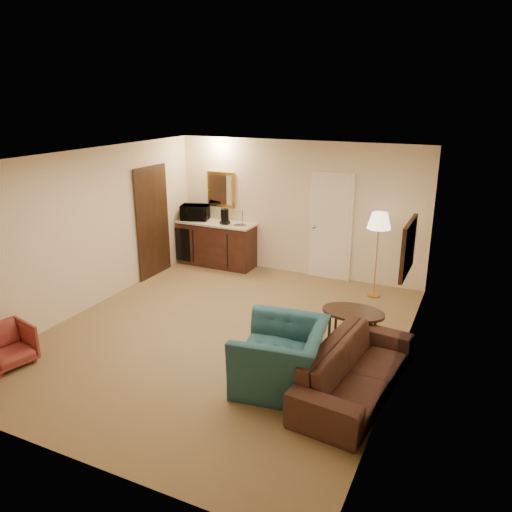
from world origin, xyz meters
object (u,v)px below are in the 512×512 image
(waste_bin, at_px, (243,264))
(coffee_maker, at_px, (225,217))
(sofa, at_px, (356,362))
(floor_lamp, at_px, (377,255))
(rose_chair_near, at_px, (7,344))
(microwave, at_px, (195,211))
(wetbar_cabinet, at_px, (217,244))
(coffee_table, at_px, (352,327))
(teal_armchair, at_px, (281,346))

(waste_bin, distance_m, coffee_maker, 1.02)
(sofa, relative_size, floor_lamp, 1.38)
(sofa, relative_size, rose_chair_near, 3.55)
(rose_chair_near, bearing_deg, microwave, 13.52)
(floor_lamp, bearing_deg, microwave, 175.16)
(floor_lamp, bearing_deg, wetbar_cabinet, 174.54)
(rose_chair_near, distance_m, floor_lamp, 5.85)
(waste_bin, xyz_separation_m, microwave, (-1.15, 0.08, 0.97))
(floor_lamp, distance_m, microwave, 3.88)
(coffee_table, bearing_deg, rose_chair_near, -147.87)
(wetbar_cabinet, relative_size, waste_bin, 5.96)
(sofa, relative_size, microwave, 3.77)
(wetbar_cabinet, height_order, microwave, microwave)
(teal_armchair, bearing_deg, waste_bin, -155.63)
(sofa, relative_size, waste_bin, 7.66)
(teal_armchair, distance_m, rose_chair_near, 3.60)
(teal_armchair, relative_size, microwave, 2.10)
(microwave, xyz_separation_m, coffee_maker, (0.74, -0.06, -0.04))
(wetbar_cabinet, bearing_deg, rose_chair_near, -96.07)
(teal_armchair, relative_size, coffee_table, 1.33)
(sofa, height_order, teal_armchair, teal_armchair)
(coffee_table, bearing_deg, coffee_maker, 146.03)
(wetbar_cabinet, height_order, coffee_table, wetbar_cabinet)
(coffee_table, bearing_deg, wetbar_cabinet, 147.21)
(floor_lamp, distance_m, coffee_maker, 3.14)
(coffee_maker, bearing_deg, floor_lamp, 0.05)
(teal_armchair, height_order, microwave, microwave)
(wetbar_cabinet, height_order, coffee_maker, coffee_maker)
(coffee_maker, bearing_deg, rose_chair_near, -94.14)
(microwave, bearing_deg, rose_chair_near, -107.97)
(rose_chair_near, bearing_deg, teal_armchair, -58.93)
(coffee_table, xyz_separation_m, coffee_maker, (-3.21, 2.16, 0.82))
(floor_lamp, xyz_separation_m, coffee_maker, (-3.11, 0.26, 0.31))
(rose_chair_near, xyz_separation_m, coffee_table, (3.95, 2.48, -0.04))
(wetbar_cabinet, relative_size, sofa, 0.78)
(rose_chair_near, distance_m, coffee_table, 4.66)
(sofa, xyz_separation_m, microwave, (-4.30, 3.43, 0.70))
(rose_chair_near, bearing_deg, coffee_maker, 4.51)
(floor_lamp, relative_size, coffee_maker, 4.97)
(floor_lamp, bearing_deg, coffee_table, -86.99)
(floor_lamp, xyz_separation_m, waste_bin, (-2.70, 0.25, -0.62))
(sofa, bearing_deg, wetbar_cabinet, 54.30)
(sofa, height_order, coffee_maker, coffee_maker)
(waste_bin, bearing_deg, teal_armchair, -57.33)
(teal_armchair, height_order, coffee_table, teal_armchair)
(waste_bin, bearing_deg, coffee_table, -37.55)
(microwave, relative_size, coffee_maker, 1.82)
(sofa, distance_m, coffee_maker, 4.94)
(rose_chair_near, xyz_separation_m, waste_bin, (1.15, 4.63, -0.16))
(teal_armchair, distance_m, coffee_table, 1.51)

